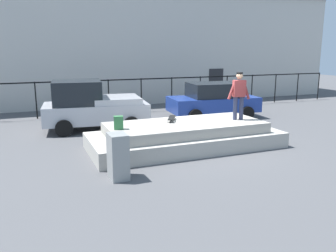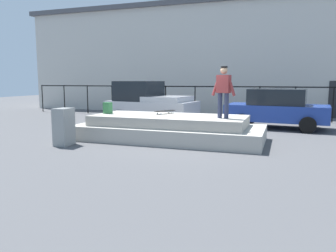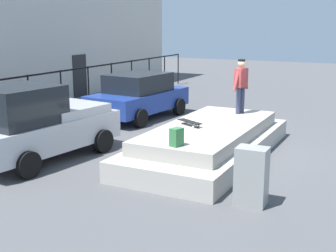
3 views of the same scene
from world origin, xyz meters
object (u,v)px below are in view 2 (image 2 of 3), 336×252
skateboarder (224,89)px  car_silver_pickup_near (149,103)px  car_blue_sedan_mid (277,108)px  utility_box (64,127)px  skateboard (165,111)px  backpack (108,108)px

skateboarder → car_silver_pickup_near: bearing=135.8°
car_silver_pickup_near → car_blue_sedan_mid: 5.75m
skateboarder → utility_box: skateboarder is taller
car_blue_sedan_mid → utility_box: size_ratio=3.68×
skateboard → backpack: size_ratio=2.04×
skateboard → utility_box: size_ratio=0.71×
car_silver_pickup_near → utility_box: (-0.43, -5.88, -0.39)m
backpack → car_silver_pickup_near: size_ratio=0.09×
backpack → skateboarder: bearing=-168.1°
backpack → utility_box: backpack is taller
skateboard → car_silver_pickup_near: bearing=120.7°
skateboarder → backpack: skateboarder is taller
car_blue_sedan_mid → car_silver_pickup_near: bearing=-177.0°
skateboard → backpack: (-1.97, -0.57, 0.10)m
skateboarder → utility_box: bearing=-159.1°
skateboard → utility_box: utility_box is taller
backpack → car_blue_sedan_mid: bearing=-129.5°
skateboarder → car_silver_pickup_near: size_ratio=0.37×
backpack → car_silver_pickup_near: 4.02m
car_silver_pickup_near → skateboard: bearing=-59.3°
skateboarder → utility_box: 5.12m
skateboard → skateboarder: bearing=-16.8°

